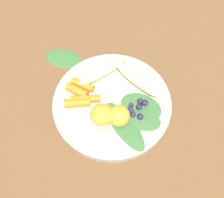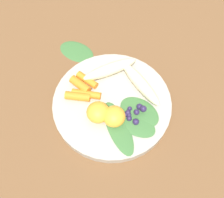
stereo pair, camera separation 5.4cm
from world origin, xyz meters
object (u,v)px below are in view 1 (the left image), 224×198
banana_peeled_left (103,70)px  kale_leaf_stray (63,59)px  orange_segment_near (119,115)px  banana_peeled_right (137,79)px  bowl (112,104)px

banana_peeled_left → kale_leaf_stray: 0.13m
banana_peeled_left → orange_segment_near: (0.05, 0.11, 0.00)m
banana_peeled_left → banana_peeled_right: bearing=125.6°
banana_peeled_left → kale_leaf_stray: (0.04, -0.12, -0.04)m
bowl → orange_segment_near: bearing=65.3°
banana_peeled_left → kale_leaf_stray: bearing=-66.1°
banana_peeled_right → orange_segment_near: (0.09, 0.04, 0.00)m
banana_peeled_right → banana_peeled_left: bearing=26.5°
banana_peeled_right → kale_leaf_stray: 0.21m
orange_segment_near → kale_leaf_stray: size_ratio=0.49×
banana_peeled_left → banana_peeled_right: 0.08m
orange_segment_near → kale_leaf_stray: bearing=-94.0°
bowl → kale_leaf_stray: bowl is taller
banana_peeled_left → bowl: bearing=69.2°
kale_leaf_stray → orange_segment_near: bearing=147.1°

